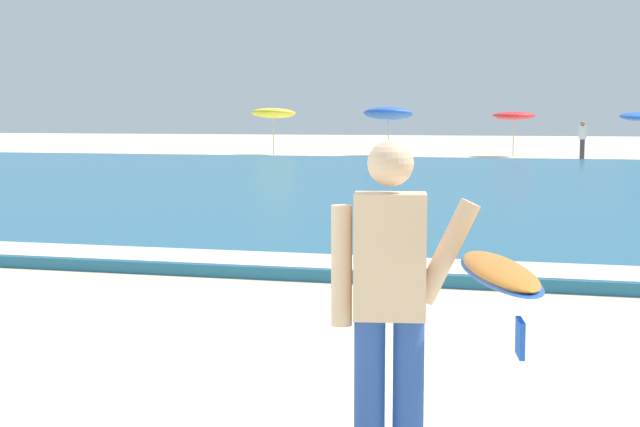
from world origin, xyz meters
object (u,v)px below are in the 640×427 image
object	(u,v)px
surfer_with_board	(435,289)
beach_umbrella_0	(273,113)
beachgoer_near_row_left	(582,139)
beach_umbrella_1	(388,114)
beach_umbrella_2	(514,116)

from	to	relation	value
surfer_with_board	beach_umbrella_0	size ratio (longest dim) A/B	1.08
beach_umbrella_0	beachgoer_near_row_left	bearing A→B (deg)	-4.17
beach_umbrella_1	surfer_with_board	bearing A→B (deg)	-79.12
surfer_with_board	beach_umbrella_2	xyz separation A→B (m)	(-1.67, 38.07, 0.79)
surfer_with_board	beach_umbrella_0	distance (m)	39.04
surfer_with_board	beach_umbrella_2	size ratio (longest dim) A/B	1.21
surfer_with_board	beach_umbrella_1	size ratio (longest dim) A/B	1.06
surfer_with_board	beach_umbrella_0	xyz separation A→B (m)	(-12.50, 36.98, 0.90)
surfer_with_board	beach_umbrella_0	world-z (taller)	beach_umbrella_0
beach_umbrella_0	beachgoer_near_row_left	xyz separation A→B (m)	(13.76, -1.00, -1.08)
surfer_with_board	beach_umbrella_1	bearing A→B (deg)	100.88
beach_umbrella_0	beach_umbrella_2	world-z (taller)	beach_umbrella_0
beach_umbrella_0	beach_umbrella_1	distance (m)	5.35
beachgoer_near_row_left	beach_umbrella_1	bearing A→B (deg)	171.41
beach_umbrella_2	beachgoer_near_row_left	size ratio (longest dim) A/B	1.27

